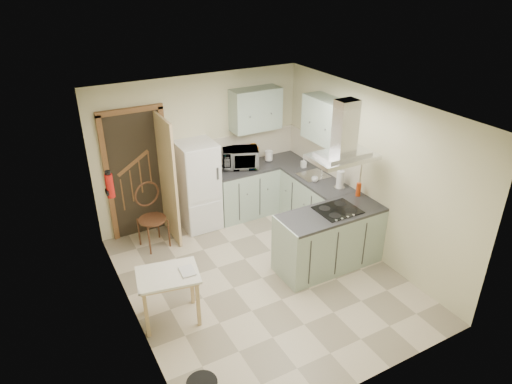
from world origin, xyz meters
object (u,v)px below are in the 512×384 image
peninsula (330,239)px  drop_leaf_table (170,297)px  fridge (198,186)px  extractor_hood (343,157)px  bentwood_chair (152,219)px  microwave (240,158)px

peninsula → drop_leaf_table: size_ratio=2.09×
drop_leaf_table → fridge: bearing=69.5°
extractor_hood → bentwood_chair: 3.07m
extractor_hood → microwave: size_ratio=1.50×
peninsula → microwave: 2.16m
fridge → extractor_hood: size_ratio=1.67×
extractor_hood → fridge: bearing=123.8°
microwave → extractor_hood: bearing=-53.1°
drop_leaf_table → bentwood_chair: (0.33, 1.72, 0.13)m
fridge → bentwood_chair: size_ratio=1.56×
fridge → drop_leaf_table: 2.34m
fridge → drop_leaf_table: fridge is taller
bentwood_chair → microwave: (1.69, 0.29, 0.59)m
peninsula → drop_leaf_table: bearing=179.7°
peninsula → drop_leaf_table: (-2.44, 0.01, -0.10)m
bentwood_chair → microwave: bearing=-1.6°
fridge → microwave: (0.81, 0.05, 0.32)m
fridge → bentwood_chair: (-0.88, -0.25, -0.27)m
extractor_hood → bentwood_chair: bearing=141.9°
peninsula → extractor_hood: size_ratio=1.72×
drop_leaf_table → bentwood_chair: bentwood_chair is taller
fridge → peninsula: fridge is taller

